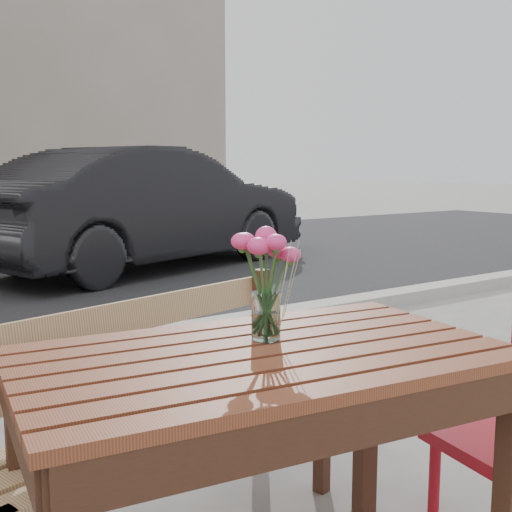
# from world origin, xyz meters

# --- Properties ---
(main_table) EXTENTS (1.41, 0.94, 0.81)m
(main_table) POSITION_xyz_m (0.25, 0.20, 0.68)
(main_table) COLOR #592D17
(main_table) RESTS_ON ground
(main_bench) EXTENTS (1.50, 0.75, 0.90)m
(main_bench) POSITION_xyz_m (0.18, 0.77, 0.54)
(main_bench) COLOR #8E6B49
(main_bench) RESTS_ON ground
(main_vase) EXTENTS (0.18, 0.18, 0.33)m
(main_vase) POSITION_xyz_m (0.32, 0.29, 1.02)
(main_vase) COLOR white
(main_vase) RESTS_ON main_table
(parked_car) EXTENTS (4.92, 2.93, 1.53)m
(parked_car) POSITION_xyz_m (2.82, 6.37, 0.77)
(parked_car) COLOR black
(parked_car) RESTS_ON ground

